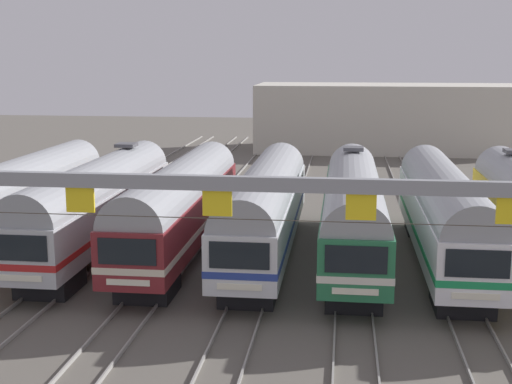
% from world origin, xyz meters
% --- Properties ---
extents(ground_plane, '(160.00, 160.00, 0.00)m').
position_xyz_m(ground_plane, '(0.00, 0.00, 0.00)').
color(ground_plane, '#5B564F').
extents(track_bed, '(27.38, 70.00, 0.15)m').
position_xyz_m(track_bed, '(-0.00, 17.00, 0.07)').
color(track_bed, gray).
rests_on(track_bed, ground).
extents(commuter_train_orange, '(2.88, 18.06, 4.77)m').
position_xyz_m(commuter_train_orange, '(-12.94, -0.01, 2.69)').
color(commuter_train_orange, orange).
rests_on(commuter_train_orange, ground).
extents(commuter_train_stainless, '(2.88, 18.06, 5.05)m').
position_xyz_m(commuter_train_stainless, '(-8.62, -0.00, 2.69)').
color(commuter_train_stainless, '#B2B5BA').
rests_on(commuter_train_stainless, ground).
extents(commuter_train_maroon, '(2.88, 18.06, 4.77)m').
position_xyz_m(commuter_train_maroon, '(-4.31, -0.01, 2.69)').
color(commuter_train_maroon, maroon).
rests_on(commuter_train_maroon, ground).
extents(commuter_train_silver, '(2.88, 18.06, 4.77)m').
position_xyz_m(commuter_train_silver, '(0.00, -0.01, 2.69)').
color(commuter_train_silver, silver).
rests_on(commuter_train_silver, ground).
extents(commuter_train_green, '(2.88, 18.06, 5.05)m').
position_xyz_m(commuter_train_green, '(4.31, -0.00, 2.69)').
color(commuter_train_green, '#236B42').
rests_on(commuter_train_green, ground).
extents(commuter_train_white, '(2.88, 18.06, 4.77)m').
position_xyz_m(commuter_train_white, '(8.62, -0.01, 2.69)').
color(commuter_train_white, white).
rests_on(commuter_train_white, ground).
extents(catenary_gantry, '(31.11, 0.44, 6.97)m').
position_xyz_m(catenary_gantry, '(-0.00, -13.50, 5.46)').
color(catenary_gantry, gray).
rests_on(catenary_gantry, ground).
extents(maintenance_building, '(27.20, 10.00, 6.98)m').
position_xyz_m(maintenance_building, '(8.23, 41.95, 3.49)').
color(maintenance_building, beige).
rests_on(maintenance_building, ground).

